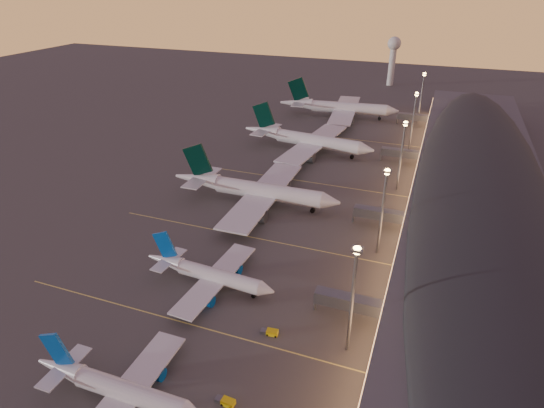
# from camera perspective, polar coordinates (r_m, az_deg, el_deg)

# --- Properties ---
(ground) EXTENTS (700.00, 700.00, 0.00)m
(ground) POSITION_cam_1_polar(r_m,az_deg,el_deg) (112.02, -9.34, -12.96)
(ground) COLOR #3C3937
(airliner_narrow_south) EXTENTS (35.73, 31.79, 12.81)m
(airliner_narrow_south) POSITION_cam_1_polar(r_m,az_deg,el_deg) (94.38, -18.90, -21.04)
(airliner_narrow_south) COLOR silver
(airliner_narrow_south) RESTS_ON ground
(airliner_narrow_north) EXTENTS (36.44, 32.58, 13.02)m
(airliner_narrow_north) POSITION_cam_1_polar(r_m,az_deg,el_deg) (117.21, -7.96, -8.70)
(airliner_narrow_north) COLOR silver
(airliner_narrow_north) RESTS_ON ground
(airliner_wide_near) EXTENTS (60.24, 54.66, 19.33)m
(airliner_wide_near) POSITION_cam_1_polar(r_m,az_deg,el_deg) (155.45, -2.26, 1.78)
(airliner_wide_near) COLOR silver
(airliner_wide_near) RESTS_ON ground
(airliner_wide_mid) EXTENTS (61.81, 56.73, 19.78)m
(airliner_wide_mid) POSITION_cam_1_polar(r_m,az_deg,el_deg) (203.81, 4.35, 8.05)
(airliner_wide_mid) COLOR silver
(airliner_wide_mid) RESTS_ON ground
(airliner_wide_far) EXTENTS (64.84, 59.42, 20.74)m
(airliner_wide_far) POSITION_cam_1_polar(r_m,az_deg,el_deg) (256.01, 8.33, 11.89)
(airliner_wide_far) COLOR silver
(airliner_wide_far) RESTS_ON ground
(terminal_building) EXTENTS (56.35, 255.00, 17.46)m
(terminal_building) POSITION_cam_1_polar(r_m,az_deg,el_deg) (158.94, 24.41, 1.33)
(terminal_building) COLOR #4C4C50
(terminal_building) RESTS_ON ground
(light_masts) EXTENTS (2.20, 217.20, 25.90)m
(light_masts) POSITION_cam_1_polar(r_m,az_deg,el_deg) (148.29, 15.25, 4.82)
(light_masts) COLOR slate
(light_masts) RESTS_ON ground
(radar_tower) EXTENTS (9.00, 9.00, 32.50)m
(radar_tower) POSITION_cam_1_polar(r_m,az_deg,el_deg) (338.38, 14.97, 17.85)
(radar_tower) COLOR silver
(radar_tower) RESTS_ON ground
(lane_markings) EXTENTS (90.00, 180.36, 0.00)m
(lane_markings) POSITION_cam_1_polar(r_m,az_deg,el_deg) (141.30, -1.48, -3.26)
(lane_markings) COLOR #D8C659
(lane_markings) RESTS_ON ground
(baggage_tug_b) EXTENTS (3.92, 1.90, 1.14)m
(baggage_tug_b) POSITION_cam_1_polar(r_m,az_deg,el_deg) (92.12, -5.82, -23.44)
(baggage_tug_b) COLOR yellow
(baggage_tug_b) RESTS_ON ground
(baggage_tug_c) EXTENTS (3.96, 1.95, 1.14)m
(baggage_tug_c) POSITION_cam_1_polar(r_m,az_deg,el_deg) (104.21, -0.24, -15.78)
(baggage_tug_c) COLOR yellow
(baggage_tug_c) RESTS_ON ground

